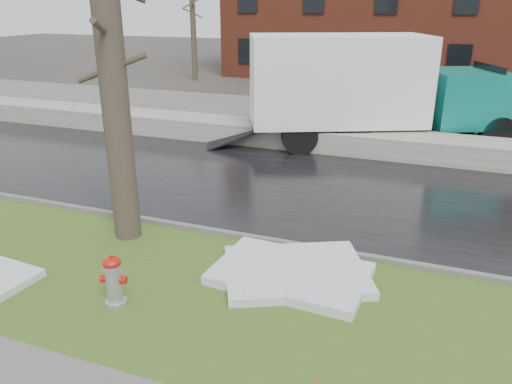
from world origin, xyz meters
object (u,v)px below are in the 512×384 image
(box_truck, at_px, (371,88))
(fire_hydrant, at_px, (114,278))
(worker, at_px, (286,94))
(tree, at_px, (112,72))

(box_truck, bearing_deg, fire_hydrant, -125.10)
(fire_hydrant, xyz_separation_m, worker, (-0.61, 11.41, 1.21))
(tree, height_order, box_truck, tree)
(fire_hydrant, bearing_deg, box_truck, 65.84)
(tree, bearing_deg, box_truck, 69.14)
(tree, height_order, worker, tree)
(fire_hydrant, distance_m, tree, 4.08)
(fire_hydrant, relative_size, tree, 0.13)
(fire_hydrant, height_order, box_truck, box_truck)
(fire_hydrant, distance_m, box_truck, 12.33)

